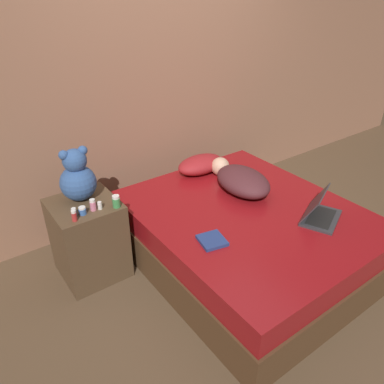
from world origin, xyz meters
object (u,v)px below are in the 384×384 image
(bottle_blue, at_px, (82,211))
(bottle_clear, at_px, (74,212))
(pillow, at_px, (201,164))
(person_lying, at_px, (241,179))
(bottle_white, at_px, (100,206))
(teddy_bear, at_px, (77,178))
(bottle_red, at_px, (74,216))
(book, at_px, (212,240))
(laptop, at_px, (319,212))
(bottle_pink, at_px, (93,205))
(bottle_green, at_px, (116,201))

(bottle_blue, bearing_deg, bottle_clear, 159.48)
(pillow, bearing_deg, person_lying, -80.23)
(bottle_white, relative_size, bottle_clear, 1.02)
(bottle_blue, bearing_deg, teddy_bear, 72.01)
(bottle_red, height_order, bottle_blue, bottle_red)
(person_lying, height_order, bottle_red, bottle_red)
(person_lying, bearing_deg, bottle_white, 177.95)
(person_lying, height_order, bottle_blue, bottle_blue)
(bottle_red, xyz_separation_m, book, (0.71, -0.57, -0.17))
(pillow, distance_m, bottle_blue, 1.23)
(laptop, distance_m, book, 0.84)
(person_lying, relative_size, bottle_pink, 8.39)
(pillow, relative_size, bottle_green, 5.13)
(person_lying, distance_m, bottle_clear, 1.35)
(bottle_green, bearing_deg, pillow, 17.66)
(person_lying, relative_size, bottle_blue, 12.73)
(bottle_clear, relative_size, bottle_blue, 1.00)
(bottle_clear, relative_size, bottle_green, 0.63)
(teddy_bear, height_order, bottle_blue, teddy_bear)
(laptop, bearing_deg, bottle_white, 123.47)
(person_lying, distance_m, laptop, 0.68)
(person_lying, bearing_deg, bottle_red, -179.20)
(bottle_blue, bearing_deg, laptop, -30.34)
(bottle_red, bearing_deg, bottle_clear, 72.17)
(bottle_clear, xyz_separation_m, bottle_green, (0.28, -0.07, 0.02))
(person_lying, height_order, bottle_pink, bottle_pink)
(teddy_bear, distance_m, book, 1.05)
(bottle_white, relative_size, bottle_red, 0.72)
(teddy_bear, relative_size, bottle_clear, 7.09)
(teddy_bear, distance_m, bottle_clear, 0.27)
(pillow, xyz_separation_m, bottle_blue, (-1.20, -0.26, 0.09))
(bottle_green, relative_size, book, 0.43)
(pillow, bearing_deg, bottle_white, -166.02)
(pillow, distance_m, bottle_pink, 1.16)
(bottle_red, distance_m, book, 0.93)
(bottle_red, relative_size, bottle_blue, 1.42)
(laptop, bearing_deg, book, 139.89)
(pillow, bearing_deg, laptop, -77.59)
(person_lying, xyz_separation_m, laptop, (0.17, -0.66, -0.04))
(teddy_bear, bearing_deg, bottle_red, -118.94)
(person_lying, relative_size, teddy_bear, 1.79)
(teddy_bear, height_order, bottle_pink, teddy_bear)
(bottle_green, height_order, bottle_blue, bottle_green)
(laptop, height_order, bottle_white, laptop)
(person_lying, bearing_deg, bottle_blue, 178.45)
(book, bearing_deg, bottle_blue, 135.99)
(bottle_white, relative_size, bottle_pink, 0.67)
(teddy_bear, relative_size, bottle_green, 4.46)
(bottle_white, relative_size, bottle_blue, 1.02)
(person_lying, relative_size, laptop, 1.71)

